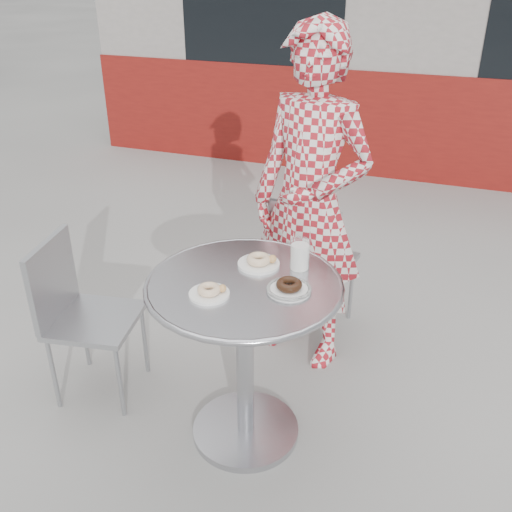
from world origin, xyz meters
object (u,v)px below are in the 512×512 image
(milk_cup, at_px, (300,255))
(plate_far, at_px, (259,261))
(plate_checker, at_px, (289,288))
(chair_left, at_px, (97,348))
(plate_near, at_px, (210,292))
(seated_person, at_px, (310,205))
(chair_far, at_px, (313,288))
(bistro_table, at_px, (245,323))

(milk_cup, bearing_deg, plate_far, -169.32)
(plate_checker, relative_size, milk_cup, 1.36)
(chair_left, bearing_deg, plate_near, -113.65)
(seated_person, height_order, plate_near, seated_person)
(chair_far, bearing_deg, seated_person, 102.91)
(plate_far, bearing_deg, plate_checker, -41.49)
(chair_far, bearing_deg, chair_left, 54.63)
(bistro_table, height_order, plate_far, plate_far)
(plate_checker, bearing_deg, milk_cup, 93.56)
(plate_checker, bearing_deg, plate_near, -154.49)
(plate_far, bearing_deg, chair_far, 86.24)
(chair_left, relative_size, milk_cup, 6.30)
(seated_person, relative_size, milk_cup, 13.39)
(chair_far, height_order, milk_cup, milk_cup)
(bistro_table, xyz_separation_m, seated_person, (0.08, 0.71, 0.26))
(plate_near, bearing_deg, chair_far, 81.98)
(chair_left, relative_size, seated_person, 0.47)
(seated_person, height_order, milk_cup, seated_person)
(chair_left, height_order, plate_near, plate_near)
(seated_person, xyz_separation_m, milk_cup, (0.10, -0.52, -0.00))
(chair_far, distance_m, chair_left, 1.23)
(seated_person, relative_size, plate_near, 11.06)
(chair_left, xyz_separation_m, plate_near, (0.70, -0.18, 0.57))
(chair_far, distance_m, plate_checker, 1.09)
(bistro_table, distance_m, plate_far, 0.26)
(bistro_table, height_order, plate_near, plate_near)
(bistro_table, xyz_separation_m, milk_cup, (0.17, 0.18, 0.26))
(bistro_table, bearing_deg, chair_left, 176.95)
(plate_near, xyz_separation_m, plate_checker, (0.27, 0.13, -0.00))
(plate_far, height_order, milk_cup, milk_cup)
(chair_left, xyz_separation_m, plate_far, (0.80, 0.11, 0.57))
(plate_far, distance_m, milk_cup, 0.17)
(plate_far, bearing_deg, plate_near, -109.02)
(seated_person, height_order, plate_checker, seated_person)
(plate_near, distance_m, plate_checker, 0.30)
(plate_far, bearing_deg, milk_cup, 10.68)
(seated_person, distance_m, plate_far, 0.56)
(chair_left, xyz_separation_m, seated_person, (0.87, 0.66, 0.61))
(bistro_table, distance_m, milk_cup, 0.36)
(seated_person, distance_m, plate_near, 0.86)
(bistro_table, distance_m, seated_person, 0.76)
(plate_near, bearing_deg, bistro_table, 56.61)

